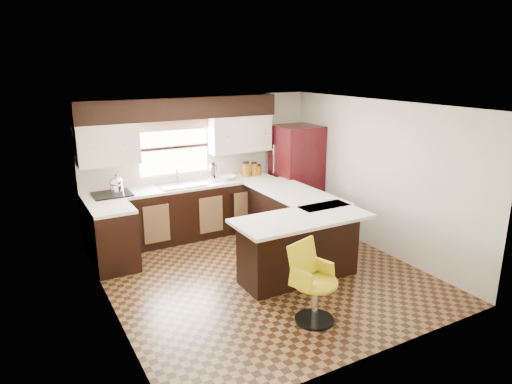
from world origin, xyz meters
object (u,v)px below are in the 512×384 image
peninsula_long (292,222)px  peninsula_return (299,248)px  refrigerator (296,175)px  bar_chair (316,284)px

peninsula_long → peninsula_return: bearing=-118.3°
peninsula_return → refrigerator: bearing=57.1°
refrigerator → peninsula_long: bearing=-126.7°
peninsula_long → refrigerator: (0.79, 1.05, 0.47)m
refrigerator → peninsula_return: bearing=-122.9°
peninsula_long → bar_chair: (-0.99, -2.00, 0.03)m
peninsula_long → refrigerator: bearing=53.3°
peninsula_return → bar_chair: size_ratio=1.73×
peninsula_long → bar_chair: 2.23m
bar_chair → refrigerator: bearing=41.4°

